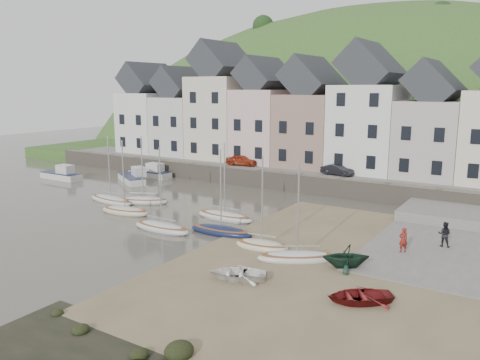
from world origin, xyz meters
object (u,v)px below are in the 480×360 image
Objects in this scene: sailboat_0 at (111,200)px; rowboat_white at (238,273)px; rowboat_red at (359,296)px; car_right at (337,170)px; person_red at (403,240)px; person_dark at (444,234)px; rowboat_green at (346,256)px; car_left at (241,160)px.

rowboat_white is at bearing -24.52° from sailboat_0.
rowboat_red is 26.12m from car_right.
rowboat_white is at bearing 13.41° from person_red.
rowboat_white is 1.92× the size of person_dark.
rowboat_green is at bearing 111.92° from rowboat_white.
person_dark is (4.10, 6.88, 0.18)m from rowboat_green.
rowboat_white is 0.97× the size of car_right.
rowboat_white is 0.88× the size of car_left.
rowboat_red is 0.89× the size of car_left.
person_dark is at bearing 5.65° from sailboat_0.
rowboat_white is 1.18× the size of rowboat_green.
rowboat_red is 0.97× the size of car_right.
sailboat_0 reaches higher than rowboat_red.
sailboat_0 is 1.76× the size of car_left.
sailboat_0 reaches higher than person_dark.
person_dark is at bearing 118.64° from rowboat_white.
person_dark reaches higher than rowboat_white.
person_red is 18.74m from car_right.
car_right is at bearing -98.37° from car_left.
car_left is at bearing -76.59° from person_red.
car_right reaches higher than person_dark.
rowboat_red is (2.15, -3.96, -0.38)m from rowboat_green.
car_left is at bearing -174.47° from rowboat_red.
person_dark is at bearing -169.44° from person_red.
car_right is at bearing 45.65° from sailboat_0.
sailboat_0 is at bearing -133.16° from rowboat_green.
rowboat_red is 11.02m from person_dark.
car_right reaches higher than rowboat_red.
person_dark reaches higher than person_red.
sailboat_0 is 27.10m from rowboat_red.
car_right is (-10.43, 23.88, 1.75)m from rowboat_red.
rowboat_red is at bearing -145.98° from car_left.
sailboat_0 reaches higher than rowboat_green.
sailboat_0 is 3.99× the size of person_red.
rowboat_white is 1.00× the size of rowboat_red.
rowboat_green is at bearing 171.65° from rowboat_red.
car_left is at bearing -32.43° from person_dark.
person_dark is at bearing 132.94° from rowboat_red.
person_red reaches higher than rowboat_white.
rowboat_red is 2.01× the size of person_red.
person_dark is at bearing -130.33° from car_right.
rowboat_red is at bearing -150.25° from car_right.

